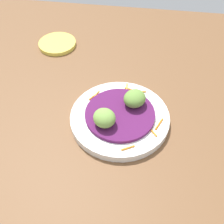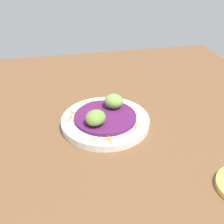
{
  "view_description": "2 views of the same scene",
  "coord_description": "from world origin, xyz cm",
  "views": [
    {
      "loc": [
        6.03,
        -43.22,
        53.42
      ],
      "look_at": [
        -0.04,
        -1.21,
        6.14
      ],
      "focal_mm": 45.19,
      "sensor_mm": 36.0,
      "label": 1
    },
    {
      "loc": [
        12.09,
        59.76,
        43.92
      ],
      "look_at": [
        -0.17,
        -0.04,
        5.61
      ],
      "focal_mm": 44.21,
      "sensor_mm": 36.0,
      "label": 2
    }
  ],
  "objects": [
    {
      "name": "cabbage_bed",
      "position": [
        1.64,
        -0.18,
        4.34
      ],
      "size": [
        16.35,
        16.35,
        0.89
      ],
      "primitive_type": "cylinder",
      "color": "#51194C",
      "rests_on": "main_plate"
    },
    {
      "name": "guac_scoop_center",
      "position": [
        -1.37,
        -3.68,
        6.7
      ],
      "size": [
        7.04,
        6.99,
        3.82
      ],
      "primitive_type": "ellipsoid",
      "rotation": [
        0.0,
        0.0,
        5.59
      ],
      "color": "#759E47",
      "rests_on": "cabbage_bed"
    },
    {
      "name": "side_plate_small",
      "position": [
        -21.38,
        27.71,
        2.59
      ],
      "size": [
        11.43,
        11.43,
        1.17
      ],
      "primitive_type": "cylinder",
      "color": "#E0CC4C",
      "rests_on": "table_surface"
    },
    {
      "name": "table_surface",
      "position": [
        0.0,
        0.0,
        1.0
      ],
      "size": [
        110.0,
        110.0,
        2.0
      ],
      "primitive_type": "cube",
      "color": "brown",
      "rests_on": "ground"
    },
    {
      "name": "carrot_garnish",
      "position": [
        3.54,
        2.33,
        4.1
      ],
      "size": [
        18.34,
        20.86,
        0.4
      ],
      "color": "orange",
      "rests_on": "main_plate"
    },
    {
      "name": "guac_scoop_left",
      "position": [
        4.65,
        3.33,
        6.61
      ],
      "size": [
        7.24,
        7.33,
        3.65
      ],
      "primitive_type": "ellipsoid",
      "rotation": [
        0.0,
        0.0,
        5.64
      ],
      "color": "olive",
      "rests_on": "cabbage_bed"
    },
    {
      "name": "main_plate",
      "position": [
        1.64,
        -0.18,
        2.95
      ],
      "size": [
        23.3,
        23.3,
        1.9
      ],
      "primitive_type": "cylinder",
      "color": "white",
      "rests_on": "table_surface"
    }
  ]
}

